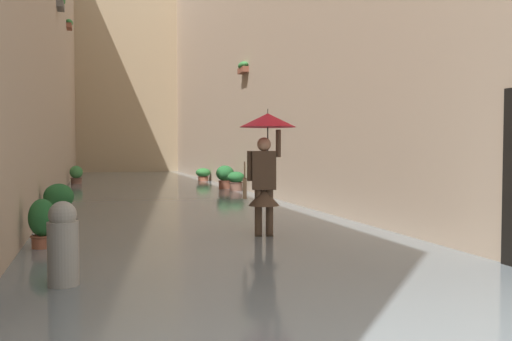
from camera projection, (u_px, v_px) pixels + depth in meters
The scene contains 12 objects.
ground_plane at pixel (157, 195), 17.07m from camera, with size 74.56×74.56×0.00m, color gray.
flood_water at pixel (157, 193), 17.07m from camera, with size 6.58×35.83×0.08m, color slate.
building_facade_left at pixel (270, 14), 17.91m from camera, with size 2.04×33.83×11.95m.
building_facade_far at pixel (126, 81), 31.96m from camera, with size 9.38×1.80×11.00m, color tan.
person_wading at pixel (266, 153), 8.57m from camera, with size 0.91×0.91×2.11m.
potted_plant_far_left at pixel (236, 181), 17.59m from camera, with size 0.56×0.56×0.71m.
potted_plant_near_right at pixel (76, 175), 20.94m from camera, with size 0.50×0.50×0.79m.
potted_plant_mid_right at pixel (42, 224), 7.55m from camera, with size 0.37×0.37×0.77m.
potted_plant_far_right at pixel (59, 202), 10.24m from camera, with size 0.56×0.56×0.81m.
potted_plant_near_left at pixel (203, 174), 22.89m from camera, with size 0.63×0.63×0.62m.
potted_plant_mid_left at pixel (225, 176), 18.53m from camera, with size 0.62×0.62×0.88m.
mooring_bollard at pixel (63, 247), 5.48m from camera, with size 0.31×0.31×0.95m.
Camera 1 is at (1.90, 2.29, 1.49)m, focal length 37.64 mm.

